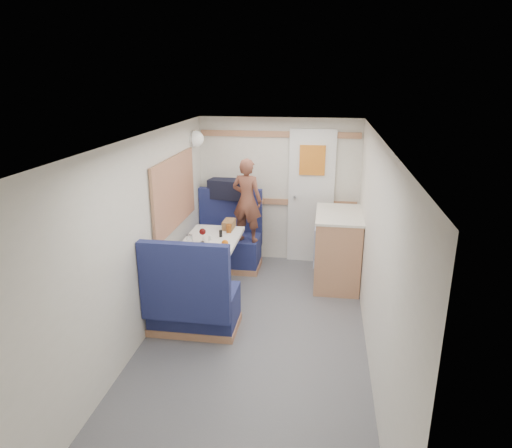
% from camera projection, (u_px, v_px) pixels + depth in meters
% --- Properties ---
extents(floor, '(4.50, 4.50, 0.00)m').
position_uv_depth(floor, '(254.00, 343.00, 4.52)').
color(floor, '#515156').
rests_on(floor, ground).
extents(ceiling, '(4.50, 4.50, 0.00)m').
position_uv_depth(ceiling, '(253.00, 140.00, 3.90)').
color(ceiling, silver).
rests_on(ceiling, wall_back).
extents(wall_back, '(2.20, 0.02, 2.00)m').
position_uv_depth(wall_back, '(279.00, 191.00, 6.32)').
color(wall_back, silver).
rests_on(wall_back, floor).
extents(wall_left, '(0.02, 4.50, 2.00)m').
position_uv_depth(wall_left, '(140.00, 243.00, 4.36)').
color(wall_left, silver).
rests_on(wall_left, floor).
extents(wall_right, '(0.02, 4.50, 2.00)m').
position_uv_depth(wall_right, '(375.00, 256.00, 4.05)').
color(wall_right, silver).
rests_on(wall_right, floor).
extents(oak_trim_low, '(2.15, 0.02, 0.08)m').
position_uv_depth(oak_trim_low, '(278.00, 202.00, 6.35)').
color(oak_trim_low, '#9D6346').
rests_on(oak_trim_low, wall_back).
extents(oak_trim_high, '(2.15, 0.02, 0.08)m').
position_uv_depth(oak_trim_high, '(279.00, 134.00, 6.06)').
color(oak_trim_high, '#9D6346').
rests_on(oak_trim_high, wall_back).
extents(side_window, '(0.04, 1.30, 0.72)m').
position_uv_depth(side_window, '(174.00, 192.00, 5.22)').
color(side_window, '#B0BA9E').
rests_on(side_window, wall_left).
extents(rear_door, '(0.62, 0.12, 1.86)m').
position_uv_depth(rear_door, '(311.00, 195.00, 6.23)').
color(rear_door, white).
rests_on(rear_door, wall_back).
extents(dinette_table, '(0.62, 0.92, 0.72)m').
position_uv_depth(dinette_table, '(212.00, 250.00, 5.37)').
color(dinette_table, white).
rests_on(dinette_table, floor).
extents(bench_far, '(0.90, 0.59, 1.05)m').
position_uv_depth(bench_far, '(228.00, 245.00, 6.27)').
color(bench_far, '#181E4F').
rests_on(bench_far, floor).
extents(bench_near, '(0.90, 0.59, 1.05)m').
position_uv_depth(bench_near, '(193.00, 305.00, 4.64)').
color(bench_near, '#181E4F').
rests_on(bench_near, floor).
extents(ledge, '(0.90, 0.14, 0.04)m').
position_uv_depth(ledge, '(231.00, 200.00, 6.33)').
color(ledge, '#9D6346').
rests_on(ledge, bench_far).
extents(dome_light, '(0.20, 0.20, 0.20)m').
position_uv_depth(dome_light, '(196.00, 139.00, 5.86)').
color(dome_light, white).
rests_on(dome_light, wall_left).
extents(galley_counter, '(0.57, 0.92, 0.92)m').
position_uv_depth(galley_counter, '(337.00, 248.00, 5.71)').
color(galley_counter, '#9D6346').
rests_on(galley_counter, floor).
extents(person, '(0.45, 0.35, 1.09)m').
position_uv_depth(person, '(247.00, 200.00, 5.85)').
color(person, brown).
rests_on(person, bench_far).
extents(duffel_bag, '(0.59, 0.36, 0.27)m').
position_uv_depth(duffel_bag, '(229.00, 189.00, 6.28)').
color(duffel_bag, black).
rests_on(duffel_bag, ledge).
extents(tray, '(0.35, 0.42, 0.02)m').
position_uv_depth(tray, '(217.00, 242.00, 5.17)').
color(tray, white).
rests_on(tray, dinette_table).
extents(orange_fruit, '(0.08, 0.08, 0.08)m').
position_uv_depth(orange_fruit, '(225.00, 243.00, 4.99)').
color(orange_fruit, '#DA5609').
rests_on(orange_fruit, tray).
extents(cheese_block, '(0.10, 0.08, 0.03)m').
position_uv_depth(cheese_block, '(210.00, 245.00, 4.99)').
color(cheese_block, '#E1D782').
rests_on(cheese_block, tray).
extents(wine_glass, '(0.08, 0.08, 0.17)m').
position_uv_depth(wine_glass, '(203.00, 232.00, 5.13)').
color(wine_glass, white).
rests_on(wine_glass, dinette_table).
extents(tumbler_left, '(0.07, 0.07, 0.12)m').
position_uv_depth(tumbler_left, '(190.00, 240.00, 5.08)').
color(tumbler_left, white).
rests_on(tumbler_left, dinette_table).
extents(beer_glass, '(0.06, 0.06, 0.10)m').
position_uv_depth(beer_glass, '(229.00, 229.00, 5.49)').
color(beer_glass, brown).
rests_on(beer_glass, dinette_table).
extents(pepper_grinder, '(0.04, 0.04, 0.10)m').
position_uv_depth(pepper_grinder, '(221.00, 234.00, 5.29)').
color(pepper_grinder, black).
rests_on(pepper_grinder, dinette_table).
extents(salt_grinder, '(0.03, 0.03, 0.08)m').
position_uv_depth(salt_grinder, '(210.00, 239.00, 5.18)').
color(salt_grinder, silver).
rests_on(salt_grinder, dinette_table).
extents(bread_loaf, '(0.13, 0.24, 0.10)m').
position_uv_depth(bread_loaf, '(229.00, 224.00, 5.64)').
color(bread_loaf, brown).
rests_on(bread_loaf, dinette_table).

